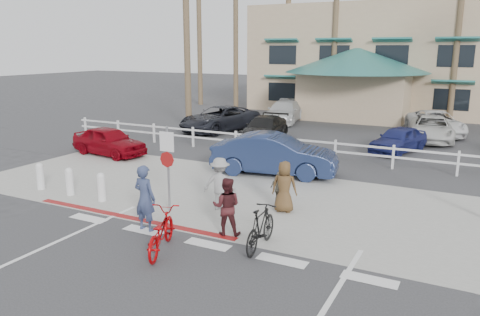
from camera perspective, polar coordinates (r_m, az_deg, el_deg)
The scene contains 34 objects.
ground at distance 11.47m, azimuth -5.51°, elevation -11.58°, with size 140.00×140.00×0.00m, color #333335.
bike_path at distance 10.03m, azimuth -11.91°, elevation -15.65°, with size 12.00×16.00×0.01m, color #333335.
sidewalk_plaza at distance 15.17m, azimuth 3.70°, elevation -5.21°, with size 22.00×7.00×0.01m, color gray.
cross_street at distance 18.76m, azimuth 8.60°, elevation -1.72°, with size 40.00×5.00×0.01m, color #333335.
parking_lot at distance 27.74m, azimuth 14.94°, elevation 2.84°, with size 50.00×16.00×0.01m, color #333335.
curb_red at distance 14.03m, azimuth -13.29°, elevation -7.09°, with size 7.00×0.25×0.02m, color maroon.
rail_fence at distance 20.37m, azimuth 11.79°, elevation 0.77°, with size 29.40×0.16×1.00m, color silver, non-canonical shape.
building at distance 39.90m, azimuth 22.52°, elevation 13.50°, with size 28.00×16.00×11.30m, color tan, non-canonical shape.
sign_post at distance 13.94m, azimuth -8.75°, elevation -0.82°, with size 0.50×0.10×2.90m, color gray, non-canonical shape.
bollard_0 at distance 15.61m, azimuth -16.54°, elevation -3.41°, with size 0.26×0.26×0.95m, color silver, non-canonical shape.
bollard_1 at distance 16.59m, azimuth -20.06°, elevation -2.70°, with size 0.26×0.26×0.95m, color silver, non-canonical shape.
bollard_2 at distance 17.62m, azimuth -23.17°, elevation -2.06°, with size 0.26×0.26×0.95m, color silver, non-canonical shape.
palm_0 at distance 41.03m, azimuth -5.03°, elevation 16.98°, with size 4.00×4.00×15.00m, color #173D19, non-canonical shape.
palm_1 at distance 38.12m, azimuth -0.52°, elevation 15.81°, with size 4.00×4.00×13.00m, color #173D19, non-canonical shape.
palm_2 at distance 37.46m, azimuth 5.93°, elevation 18.09°, with size 4.00×4.00×16.00m, color #173D19, non-canonical shape.
palm_3 at distance 35.15m, azimuth 11.61°, elevation 16.58°, with size 4.00×4.00×14.00m, color #173D19, non-canonical shape.
palm_4 at distance 35.29m, azimuth 18.66°, elevation 16.98°, with size 4.00×4.00×15.00m, color #173D19, non-canonical shape.
palm_5 at distance 33.81m, azimuth 25.18°, elevation 14.93°, with size 4.00×4.00×13.00m, color #173D19, non-canonical shape.
palm_10 at distance 28.47m, azimuth -6.54°, elevation 15.58°, with size 4.00×4.00×12.00m, color #173D19, non-canonical shape.
bike_red at distance 11.50m, azimuth -9.65°, elevation -8.85°, with size 0.68×1.95×1.03m, color #9F0105.
rider_red at distance 12.74m, azimuth -11.52°, elevation -4.82°, with size 0.66×0.43×1.82m, color navy.
bike_black at distance 11.52m, azimuth 2.53°, elevation -8.49°, with size 0.51×1.80×1.08m, color black.
rider_black at distance 12.26m, azimuth -1.65°, elevation -5.92°, with size 0.75×0.59×1.55m, color #40171A.
pedestrian_a at distance 14.14m, azimuth -2.45°, elevation -3.17°, with size 1.04×0.60×1.62m, color gray.
pedestrian_child at distance 14.51m, azimuth 4.84°, elevation -3.78°, with size 0.66×0.27×1.13m, color gray.
pedestrian_b at distance 13.99m, azimuth 5.42°, elevation -3.52°, with size 0.76×0.50×1.56m, color #523A1F.
car_white_sedan at distance 18.12m, azimuth 4.23°, elevation 0.43°, with size 1.67×4.80×1.58m, color #192548.
car_red_compact at distance 22.26m, azimuth -15.67°, elevation 2.01°, with size 1.54×3.83×1.31m, color maroon.
lot_car_0 at distance 27.73m, azimuth -2.48°, elevation 4.80°, with size 2.42×5.25×1.46m, color black.
lot_car_1 at distance 25.04m, azimuth 2.97°, elevation 3.63°, with size 1.75×4.31×1.25m, color black.
lot_car_2 at distance 23.24m, azimuth 18.76°, elevation 2.16°, with size 1.45×3.60×1.23m, color navy.
lot_car_4 at distance 31.14m, azimuth 5.38°, elevation 5.63°, with size 1.96×4.83×1.40m, color silver.
lot_car_5 at distance 26.81m, azimuth 22.31°, elevation 3.34°, with size 2.14×4.65×1.29m, color silver.
lot_car_6 at distance 28.77m, azimuth 22.72°, elevation 3.96°, with size 2.22×4.82×1.34m, color white.
Camera 1 is at (5.69, -8.72, 4.80)m, focal length 35.00 mm.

